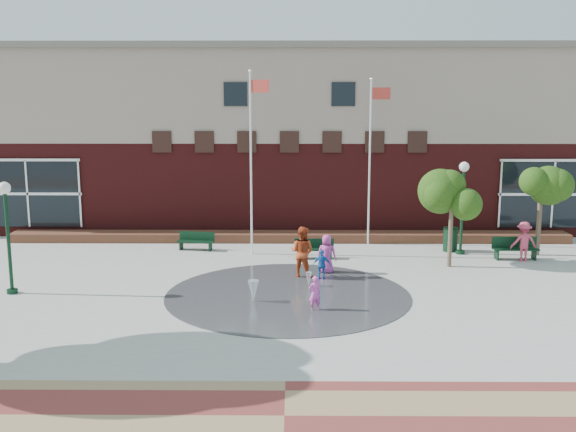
{
  "coord_description": "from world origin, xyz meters",
  "views": [
    {
      "loc": [
        0.18,
        -19.21,
        6.86
      ],
      "look_at": [
        0.0,
        4.0,
        2.6
      ],
      "focal_mm": 42.0,
      "sensor_mm": 36.0,
      "label": 1
    }
  ],
  "objects_px": {
    "bench_left": "(196,245)",
    "trash_can": "(450,239)",
    "flagpole_left": "(252,153)",
    "child_splash": "(315,293)",
    "flagpole_right": "(371,153)"
  },
  "relations": [
    {
      "from": "bench_left",
      "to": "trash_can",
      "type": "height_order",
      "value": "trash_can"
    },
    {
      "from": "flagpole_left",
      "to": "trash_can",
      "type": "xyz_separation_m",
      "value": [
        8.62,
        0.58,
        -3.8
      ]
    },
    {
      "from": "bench_left",
      "to": "child_splash",
      "type": "relative_size",
      "value": 1.46
    },
    {
      "from": "flagpole_left",
      "to": "flagpole_right",
      "type": "distance_m",
      "value": 5.59
    },
    {
      "from": "flagpole_left",
      "to": "child_splash",
      "type": "height_order",
      "value": "flagpole_left"
    },
    {
      "from": "flagpole_right",
      "to": "bench_left",
      "type": "bearing_deg",
      "value": -167.94
    },
    {
      "from": "flagpole_right",
      "to": "child_splash",
      "type": "relative_size",
      "value": 6.56
    },
    {
      "from": "flagpole_left",
      "to": "flagpole_right",
      "type": "xyz_separation_m",
      "value": [
        5.22,
        1.99,
        -0.15
      ]
    },
    {
      "from": "flagpole_left",
      "to": "trash_can",
      "type": "height_order",
      "value": "flagpole_left"
    },
    {
      "from": "flagpole_left",
      "to": "flagpole_right",
      "type": "relative_size",
      "value": 1.04
    },
    {
      "from": "trash_can",
      "to": "child_splash",
      "type": "bearing_deg",
      "value": -127.08
    },
    {
      "from": "flagpole_right",
      "to": "trash_can",
      "type": "xyz_separation_m",
      "value": [
        3.4,
        -1.41,
        -3.65
      ]
    },
    {
      "from": "flagpole_left",
      "to": "child_splash",
      "type": "distance_m",
      "value": 8.83
    },
    {
      "from": "flagpole_right",
      "to": "bench_left",
      "type": "xyz_separation_m",
      "value": [
        -7.77,
        -1.29,
        -3.94
      ]
    },
    {
      "from": "flagpole_right",
      "to": "trash_can",
      "type": "relative_size",
      "value": 6.96
    }
  ]
}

